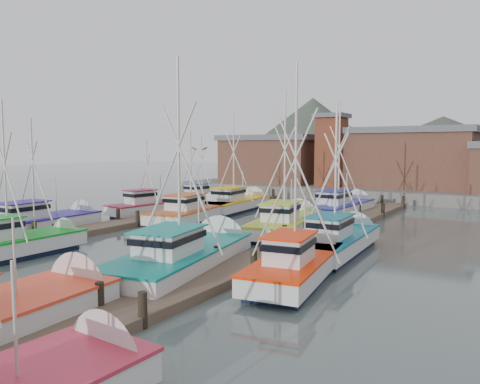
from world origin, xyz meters
The scene contains 20 objects.
ground centered at (0.00, 0.00, 0.00)m, with size 260.00×260.00×0.00m, color #43504F.
dock_left centered at (-7.00, 4.04, 0.21)m, with size 2.30×46.00×1.50m.
dock_right centered at (7.00, 4.04, 0.21)m, with size 2.30×46.00×1.50m.
quay centered at (0.00, 37.00, 0.60)m, with size 44.00×16.00×1.20m, color slate.
shed_left centered at (-11.00, 35.00, 4.34)m, with size 12.72×8.48×6.20m.
shed_center centered at (6.00, 37.00, 4.69)m, with size 14.84×9.54×6.90m.
lookout_tower centered at (-2.00, 33.00, 5.55)m, with size 3.60×3.60×8.50m.
distant_hills centered at (-12.76, 122.59, 0.00)m, with size 175.00×140.00×42.00m.
boat_4 centered at (-4.52, -5.21, 0.68)m, with size 3.50×8.31×8.83m.
boat_5 centered at (4.64, -2.44, 0.69)m, with size 5.13×10.85×10.81m.
boat_6 centered at (-9.84, 0.00, 0.68)m, with size 3.60×9.52×8.58m.
boat_7 centered at (9.86, -1.27, 0.69)m, with size 3.88×8.48×9.91m.
boat_8 centered at (-4.30, 9.77, 0.68)m, with size 4.59×10.39×8.01m.
boat_9 centered at (4.28, 8.82, 0.69)m, with size 4.90×10.21×10.34m.
boat_10 centered at (-9.24, 10.17, 0.68)m, with size 3.51×8.15×7.04m.
boat_11 centered at (9.39, 4.89, 0.68)m, with size 3.67×9.26×8.96m.
boat_12 centered at (-4.60, 16.43, 0.68)m, with size 3.93×9.91×9.73m.
boat_13 centered at (4.55, 18.72, 0.69)m, with size 4.19×9.97×10.43m.
boat_14 centered at (-9.63, 18.29, 0.68)m, with size 3.06×7.81×7.47m.
gull_far centered at (0.77, 3.61, 5.69)m, with size 1.49×0.65×0.24m.
Camera 1 is at (18.38, -19.63, 5.79)m, focal length 35.00 mm.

